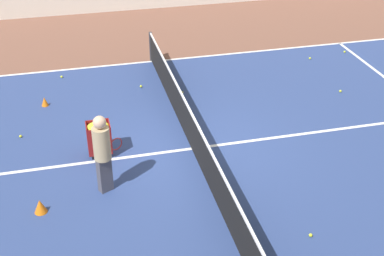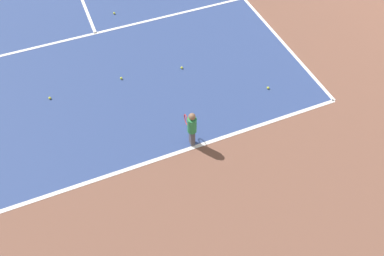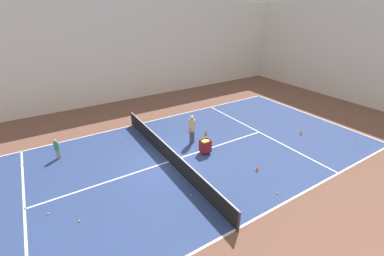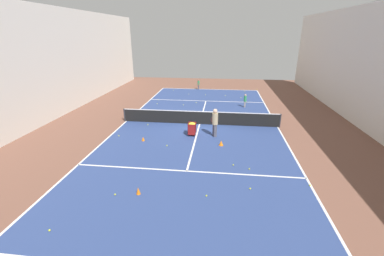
{
  "view_description": "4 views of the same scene",
  "coord_description": "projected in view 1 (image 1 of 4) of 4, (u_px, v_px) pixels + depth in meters",
  "views": [
    {
      "loc": [
        -10.34,
        2.55,
        6.8
      ],
      "look_at": [
        0.0,
        0.0,
        0.57
      ],
      "focal_mm": 50.0,
      "sensor_mm": 36.0,
      "label": 1
    },
    {
      "loc": [
        -0.88,
        -16.97,
        7.47
      ],
      "look_at": [
        1.21,
        -11.85,
        0.61
      ],
      "focal_mm": 35.0,
      "sensor_mm": 36.0,
      "label": 2
    },
    {
      "loc": [
        10.34,
        -5.03,
        7.47
      ],
      "look_at": [
        -1.12,
        2.14,
        0.97
      ],
      "focal_mm": 24.0,
      "sensor_mm": 36.0,
      "label": 3
    },
    {
      "loc": [
        -1.48,
        16.97,
        6.04
      ],
      "look_at": [
        0.29,
        2.12,
        0.48
      ],
      "focal_mm": 24.0,
      "sensor_mm": 36.0,
      "label": 4
    }
  ],
  "objects": [
    {
      "name": "tennis_ball_1",
      "position": [
        62.0,
        77.0,
        16.02
      ],
      "size": [
        0.07,
        0.07,
        0.07
      ],
      "primitive_type": "sphere",
      "color": "yellow",
      "rests_on": "ground"
    },
    {
      "name": "training_cone_2",
      "position": [
        40.0,
        206.0,
        10.54
      ],
      "size": [
        0.26,
        0.26,
        0.29
      ],
      "primitive_type": "cone",
      "color": "orange",
      "rests_on": "ground"
    },
    {
      "name": "tennis_ball_2",
      "position": [
        340.0,
        91.0,
        15.19
      ],
      "size": [
        0.07,
        0.07,
        0.07
      ],
      "primitive_type": "sphere",
      "color": "yellow",
      "rests_on": "ground"
    },
    {
      "name": "tennis_ball_23",
      "position": [
        345.0,
        52.0,
        17.72
      ],
      "size": [
        0.07,
        0.07,
        0.07
      ],
      "primitive_type": "sphere",
      "color": "yellow",
      "rests_on": "ground"
    },
    {
      "name": "tennis_ball_5",
      "position": [
        21.0,
        136.0,
        13.05
      ],
      "size": [
        0.07,
        0.07,
        0.07
      ],
      "primitive_type": "sphere",
      "color": "yellow",
      "rests_on": "ground"
    },
    {
      "name": "ball_cart",
      "position": [
        99.0,
        133.0,
        12.14
      ],
      "size": [
        0.47,
        0.54,
        0.82
      ],
      "color": "maroon",
      "rests_on": "ground"
    },
    {
      "name": "line_centre_service",
      "position": [
        192.0,
        149.0,
        12.62
      ],
      "size": [
        0.1,
        13.18,
        0.0
      ],
      "primitive_type": "cube",
      "color": "white",
      "rests_on": "ground"
    },
    {
      "name": "tennis_ball_17",
      "position": [
        182.0,
        93.0,
        15.11
      ],
      "size": [
        0.07,
        0.07,
        0.07
      ],
      "primitive_type": "sphere",
      "color": "yellow",
      "rests_on": "ground"
    },
    {
      "name": "line_sideline_right",
      "position": [
        152.0,
        61.0,
        17.11
      ],
      "size": [
        0.1,
        23.97,
        0.0
      ],
      "primitive_type": "cube",
      "color": "white",
      "rests_on": "ground"
    },
    {
      "name": "training_cone_0",
      "position": [
        45.0,
        101.0,
        14.44
      ],
      "size": [
        0.19,
        0.19,
        0.26
      ],
      "primitive_type": "cone",
      "color": "orange",
      "rests_on": "ground"
    },
    {
      "name": "tennis_net",
      "position": [
        192.0,
        131.0,
        12.38
      ],
      "size": [
        11.01,
        0.1,
        0.95
      ],
      "color": "#2D2D33",
      "rests_on": "ground"
    },
    {
      "name": "tennis_ball_7",
      "position": [
        311.0,
        235.0,
        9.97
      ],
      "size": [
        0.07,
        0.07,
        0.07
      ],
      "primitive_type": "sphere",
      "color": "yellow",
      "rests_on": "ground"
    },
    {
      "name": "ground_plane",
      "position": [
        192.0,
        149.0,
        12.63
      ],
      "size": [
        38.74,
        38.74,
        0.0
      ],
      "primitive_type": "plane",
      "color": "brown"
    },
    {
      "name": "court_playing_area",
      "position": [
        192.0,
        149.0,
        12.62
      ],
      "size": [
        10.71,
        23.97,
        0.0
      ],
      "color": "navy",
      "rests_on": "ground"
    },
    {
      "name": "tennis_ball_3",
      "position": [
        141.0,
        86.0,
        15.46
      ],
      "size": [
        0.07,
        0.07,
        0.07
      ],
      "primitive_type": "sphere",
      "color": "yellow",
      "rests_on": "ground"
    },
    {
      "name": "coach_at_net",
      "position": [
        102.0,
        149.0,
        10.73
      ],
      "size": [
        0.5,
        0.67,
        1.77
      ],
      "rotation": [
        0.0,
        0.0,
        -1.14
      ],
      "color": "#4C4C56",
      "rests_on": "ground"
    },
    {
      "name": "tennis_ball_14",
      "position": [
        310.0,
        58.0,
        17.25
      ],
      "size": [
        0.07,
        0.07,
        0.07
      ],
      "primitive_type": "sphere",
      "color": "yellow",
      "rests_on": "ground"
    }
  ]
}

